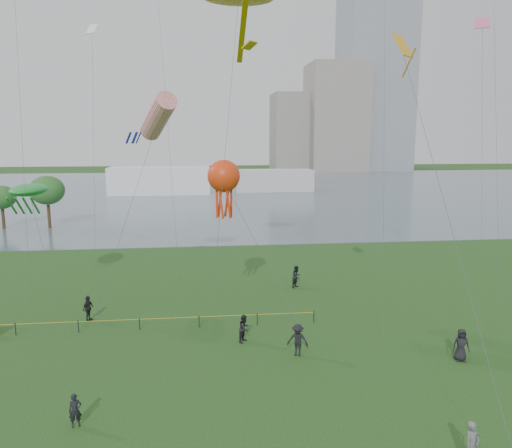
{
  "coord_description": "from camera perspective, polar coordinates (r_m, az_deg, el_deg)",
  "views": [
    {
      "loc": [
        -3.11,
        -17.63,
        12.97
      ],
      "look_at": [
        0.0,
        10.0,
        8.0
      ],
      "focal_mm": 35.0,
      "sensor_mm": 36.0,
      "label": 1
    }
  ],
  "objects": [
    {
      "name": "lake",
      "position": [
        118.38,
        -4.89,
        3.81
      ],
      "size": [
        400.0,
        120.0,
        0.08
      ],
      "primitive_type": "cube",
      "color": "slate",
      "rests_on": "ground_plane"
    },
    {
      "name": "tower",
      "position": [
        202.26,
        13.69,
        23.3
      ],
      "size": [
        24.0,
        24.0,
        120.0
      ],
      "primitive_type": "cube",
      "color": "gray",
      "rests_on": "ground_plane"
    },
    {
      "name": "building_mid",
      "position": [
        186.32,
        9.06,
        11.86
      ],
      "size": [
        20.0,
        20.0,
        38.0
      ],
      "primitive_type": "cube",
      "color": "gray",
      "rests_on": "ground_plane"
    },
    {
      "name": "building_low",
      "position": [
        188.93,
        4.36,
        10.41
      ],
      "size": [
        16.0,
        18.0,
        28.0
      ],
      "primitive_type": "cube",
      "color": "gray",
      "rests_on": "ground_plane"
    },
    {
      "name": "pavilion_left",
      "position": [
        113.42,
        -10.93,
        4.9
      ],
      "size": [
        22.0,
        8.0,
        6.0
      ],
      "primitive_type": "cube",
      "color": "white",
      "rests_on": "ground_plane"
    },
    {
      "name": "pavilion_right",
      "position": [
        117.36,
        2.0,
        5.0
      ],
      "size": [
        18.0,
        7.0,
        5.0
      ],
      "primitive_type": "cube",
      "color": "silver",
      "rests_on": "ground_plane"
    },
    {
      "name": "fence",
      "position": [
        36.37,
        -22.97,
        -10.67
      ],
      "size": [
        24.07,
        0.07,
        1.05
      ],
      "color": "black",
      "rests_on": "ground_plane"
    },
    {
      "name": "kite_flyer",
      "position": [
        23.07,
        23.46,
        -22.14
      ],
      "size": [
        0.82,
        0.69,
        1.92
      ],
      "primitive_type": "imported",
      "rotation": [
        0.0,
        0.0,
        0.38
      ],
      "color": "#5A5D62",
      "rests_on": "ground_plane"
    },
    {
      "name": "spectator_a",
      "position": [
        32.31,
        -1.34,
        -11.84
      ],
      "size": [
        1.02,
        1.08,
        1.77
      ],
      "primitive_type": "imported",
      "rotation": [
        0.0,
        0.0,
        1.01
      ],
      "color": "black",
      "rests_on": "ground_plane"
    },
    {
      "name": "spectator_b",
      "position": [
        30.46,
        4.78,
        -13.08
      ],
      "size": [
        1.44,
        1.13,
        1.96
      ],
      "primitive_type": "imported",
      "rotation": [
        0.0,
        0.0,
        -0.36
      ],
      "color": "black",
      "rests_on": "ground_plane"
    },
    {
      "name": "spectator_c",
      "position": [
        37.6,
        -18.64,
        -9.13
      ],
      "size": [
        0.83,
        1.15,
        1.82
      ],
      "primitive_type": "imported",
      "rotation": [
        0.0,
        0.0,
        1.16
      ],
      "color": "black",
      "rests_on": "ground_plane"
    },
    {
      "name": "spectator_d",
      "position": [
        32.07,
        22.39,
        -12.66
      ],
      "size": [
        1.05,
        0.8,
        1.93
      ],
      "primitive_type": "imported",
      "rotation": [
        0.0,
        0.0,
        -0.21
      ],
      "color": "black",
      "rests_on": "ground_plane"
    },
    {
      "name": "spectator_f",
      "position": [
        25.23,
        -19.96,
        -19.4
      ],
      "size": [
        0.66,
        0.53,
        1.56
      ],
      "primitive_type": "imported",
      "rotation": [
        0.0,
        0.0,
        0.3
      ],
      "color": "black",
      "rests_on": "ground_plane"
    },
    {
      "name": "spectator_g",
      "position": [
        43.3,
        4.67,
        -6.01
      ],
      "size": [
        1.16,
        1.18,
        1.91
      ],
      "primitive_type": "imported",
      "rotation": [
        0.0,
        0.0,
        0.83
      ],
      "color": "black",
      "rests_on": "ground_plane"
    },
    {
      "name": "kite_windsock",
      "position": [
        39.71,
        -11.15,
        11.94
      ],
      "size": [
        6.39,
        7.14,
        16.2
      ],
      "rotation": [
        0.0,
        0.0,
        -0.24
      ],
      "color": "#3F3F42"
    },
    {
      "name": "kite_creature",
      "position": [
        42.06,
        -24.51,
        3.54
      ],
      "size": [
        5.25,
        9.85,
        9.29
      ],
      "rotation": [
        0.0,
        0.0,
        0.2
      ],
      "color": "#3F3F42"
    },
    {
      "name": "kite_octopus",
      "position": [
        34.38,
        -3.71,
        5.37
      ],
      "size": [
        6.11,
        6.57,
        11.32
      ],
      "rotation": [
        0.0,
        0.0,
        -0.43
      ],
      "color": "#3F3F42"
    },
    {
      "name": "kite_delta",
      "position": [
        28.68,
        16.99,
        17.1
      ],
      "size": [
        1.5,
        14.65,
        18.33
      ],
      "rotation": [
        0.0,
        0.0,
        -0.08
      ],
      "color": "#3F3F42"
    }
  ]
}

